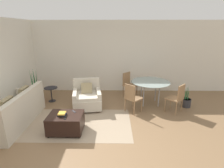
{
  "coord_description": "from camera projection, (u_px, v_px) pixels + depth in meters",
  "views": [
    {
      "loc": [
        0.4,
        -3.47,
        2.45
      ],
      "look_at": [
        0.32,
        1.85,
        0.75
      ],
      "focal_mm": 28.0,
      "sensor_mm": 36.0,
      "label": 1
    }
  ],
  "objects": [
    {
      "name": "ground_plane",
      "position": [
        97.0,
        139.0,
        4.06
      ],
      "size": [
        20.0,
        20.0,
        0.0
      ],
      "primitive_type": "plane",
      "color": "brown"
    },
    {
      "name": "wall_back",
      "position": [
        104.0,
        57.0,
        6.84
      ],
      "size": [
        12.0,
        0.06,
        2.75
      ],
      "color": "silver",
      "rests_on": "ground_plane"
    },
    {
      "name": "wall_left",
      "position": [
        7.0,
        67.0,
        5.11
      ],
      "size": [
        0.06,
        12.0,
        2.75
      ],
      "color": "silver",
      "rests_on": "ground_plane"
    },
    {
      "name": "area_rug",
      "position": [
        76.0,
        123.0,
        4.71
      ],
      "size": [
        2.93,
        1.69,
        0.01
      ],
      "color": "gray",
      "rests_on": "ground_plane"
    },
    {
      "name": "couch",
      "position": [
        16.0,
        113.0,
        4.62
      ],
      "size": [
        0.84,
        2.07,
        0.89
      ],
      "color": "beige",
      "rests_on": "ground_plane"
    },
    {
      "name": "armchair",
      "position": [
        87.0,
        98.0,
        5.58
      ],
      "size": [
        0.99,
        1.02,
        0.89
      ],
      "color": "beige",
      "rests_on": "ground_plane"
    },
    {
      "name": "ottoman",
      "position": [
        66.0,
        122.0,
        4.28
      ],
      "size": [
        0.82,
        0.63,
        0.46
      ],
      "color": "black",
      "rests_on": "ground_plane"
    },
    {
      "name": "book_stack",
      "position": [
        62.0,
        114.0,
        4.16
      ],
      "size": [
        0.2,
        0.19,
        0.08
      ],
      "color": "black",
      "rests_on": "ottoman"
    },
    {
      "name": "tv_remote_primary",
      "position": [
        74.0,
        111.0,
        4.38
      ],
      "size": [
        0.13,
        0.14,
        0.01
      ],
      "color": "#333338",
      "rests_on": "ottoman"
    },
    {
      "name": "tv_remote_secondary",
      "position": [
        65.0,
        118.0,
        4.07
      ],
      "size": [
        0.05,
        0.17,
        0.01
      ],
      "color": "black",
      "rests_on": "ottoman"
    },
    {
      "name": "potted_plant",
      "position": [
        36.0,
        95.0,
        6.08
      ],
      "size": [
        0.41,
        0.41,
        1.22
      ],
      "color": "maroon",
      "rests_on": "ground_plane"
    },
    {
      "name": "side_table",
      "position": [
        51.0,
        92.0,
        6.05
      ],
      "size": [
        0.45,
        0.45,
        0.5
      ],
      "color": "black",
      "rests_on": "ground_plane"
    },
    {
      "name": "dining_table",
      "position": [
        150.0,
        84.0,
        5.77
      ],
      "size": [
        1.27,
        1.27,
        0.77
      ],
      "color": "#8C9E99",
      "rests_on": "ground_plane"
    },
    {
      "name": "dining_chair_near_left",
      "position": [
        132.0,
        96.0,
        5.19
      ],
      "size": [
        0.59,
        0.59,
        0.9
      ],
      "color": "#93704C",
      "rests_on": "ground_plane"
    },
    {
      "name": "dining_chair_near_right",
      "position": [
        177.0,
        97.0,
        5.18
      ],
      "size": [
        0.59,
        0.59,
        0.9
      ],
      "color": "#93704C",
      "rests_on": "ground_plane"
    },
    {
      "name": "dining_chair_far_left",
      "position": [
        128.0,
        83.0,
        6.48
      ],
      "size": [
        0.59,
        0.59,
        0.9
      ],
      "color": "#93704C",
      "rests_on": "ground_plane"
    },
    {
      "name": "potted_plant_small",
      "position": [
        186.0,
        101.0,
        5.69
      ],
      "size": [
        0.29,
        0.29,
        0.72
      ],
      "color": "#333338",
      "rests_on": "ground_plane"
    }
  ]
}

